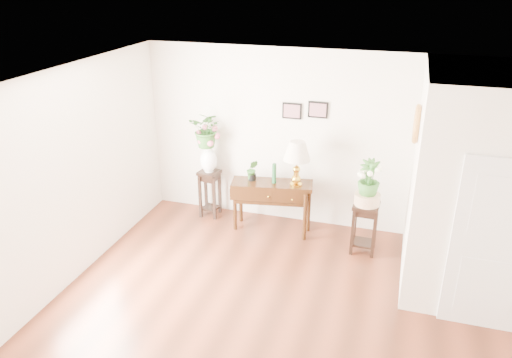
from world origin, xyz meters
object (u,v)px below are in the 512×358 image
at_px(table_lamp, 297,164).
at_px(plant_stand_a, 210,193).
at_px(plant_stand_b, 364,228).
at_px(console_table, 272,207).

xyz_separation_m(table_lamp, plant_stand_a, (-1.50, 0.20, -0.78)).
distance_m(table_lamp, plant_stand_b, 1.36).
distance_m(table_lamp, plant_stand_a, 1.70).
relative_size(table_lamp, plant_stand_b, 0.93).
bearing_deg(plant_stand_b, console_table, 171.73).
distance_m(console_table, plant_stand_a, 1.14).
bearing_deg(plant_stand_a, console_table, -10.28).
bearing_deg(console_table, plant_stand_b, -18.33).
height_order(table_lamp, plant_stand_b, table_lamp).
bearing_deg(plant_stand_b, table_lamp, 168.92).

